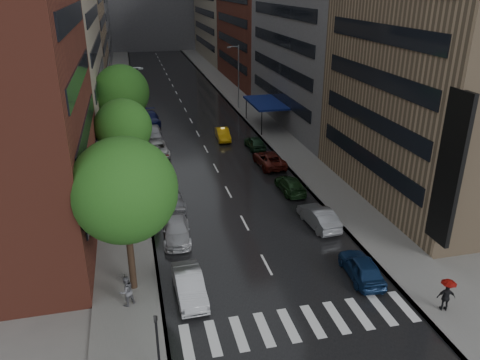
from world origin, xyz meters
The scene contains 17 objects.
ground centered at (0.00, 0.00, 0.00)m, with size 220.00×220.00×0.00m, color gray.
road centered at (0.00, 50.00, 0.01)m, with size 14.00×140.00×0.01m, color black.
sidewalk_left centered at (-9.00, 50.00, 0.07)m, with size 4.00×140.00×0.15m, color gray.
sidewalk_right centered at (9.00, 50.00, 0.07)m, with size 4.00×140.00×0.15m, color gray.
crosswalk centered at (0.20, -2.00, 0.01)m, with size 13.15×2.80×0.01m.
tree_near centered at (-8.60, 3.32, 6.59)m, with size 6.04×6.04×9.63m.
tree_mid centered at (-8.60, 19.82, 5.48)m, with size 5.03×5.03×8.02m.
tree_far centered at (-8.60, 29.98, 6.42)m, with size 5.88×5.88×9.37m.
taxi centered at (2.54, 30.90, 0.68)m, with size 1.43×4.11×1.35m, color #EBA70C.
parked_cars_left centered at (-5.40, 22.22, 0.74)m, with size 2.63×43.07×1.59m.
parked_cars_right centered at (5.40, 14.79, 0.72)m, with size 2.57×30.07×1.53m.
ped_black_umbrella centered at (-9.01, 1.68, 1.38)m, with size 1.14×1.09×2.09m.
ped_red_umbrella centered at (8.39, -2.96, 1.33)m, with size 1.07×0.82×2.01m.
traffic_light centered at (-7.60, -4.05, 2.23)m, with size 0.18×0.15×3.45m.
street_lamp_left centered at (-7.72, 30.00, 4.89)m, with size 1.74×0.22×9.00m.
street_lamp_right centered at (7.72, 45.00, 4.89)m, with size 1.74×0.22×9.00m.
awning centered at (8.98, 35.00, 3.13)m, with size 4.00×8.00×3.12m.
Camera 1 is at (-7.84, -21.19, 17.23)m, focal length 35.00 mm.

